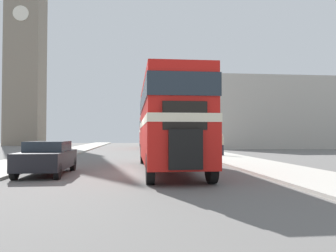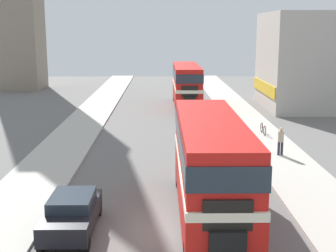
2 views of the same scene
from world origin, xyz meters
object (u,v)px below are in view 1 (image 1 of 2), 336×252
object	(u,v)px
bus_distant	(149,129)
pedestrian_walking	(222,143)
church_tower	(26,34)
car_parked_near	(47,157)
bicycle_on_pavement	(207,148)
double_decker_bus	(168,119)

from	to	relation	value
bus_distant	pedestrian_walking	world-z (taller)	bus_distant
bus_distant	church_tower	xyz separation A→B (m)	(-20.55, 14.92, 16.78)
car_parked_near	church_tower	bearing A→B (deg)	108.67
bus_distant	bicycle_on_pavement	xyz separation A→B (m)	(4.96, -12.39, -2.01)
pedestrian_walking	bicycle_on_pavement	distance (m)	5.84
bus_distant	car_parked_near	distance (m)	29.35
double_decker_bus	church_tower	size ratio (longest dim) A/B	0.28
double_decker_bus	bus_distant	xyz separation A→B (m)	(0.49, 27.70, 0.00)
church_tower	pedestrian_walking	bearing A→B (deg)	-52.61
car_parked_near	bicycle_on_pavement	size ratio (longest dim) A/B	2.33
bus_distant	double_decker_bus	bearing A→B (deg)	-91.01
double_decker_bus	bicycle_on_pavement	distance (m)	16.37
double_decker_bus	car_parked_near	distance (m)	5.69
car_parked_near	pedestrian_walking	distance (m)	14.92
car_parked_near	bicycle_on_pavement	distance (m)	19.57
double_decker_bus	bus_distant	distance (m)	27.70
car_parked_near	pedestrian_walking	bearing A→B (deg)	44.87
pedestrian_walking	bus_distant	bearing A→B (deg)	104.66
bicycle_on_pavement	church_tower	bearing A→B (deg)	133.06
pedestrian_walking	car_parked_near	bearing A→B (deg)	-135.13
car_parked_near	double_decker_bus	bearing A→B (deg)	10.89
double_decker_bus	bicycle_on_pavement	size ratio (longest dim) A/B	6.01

